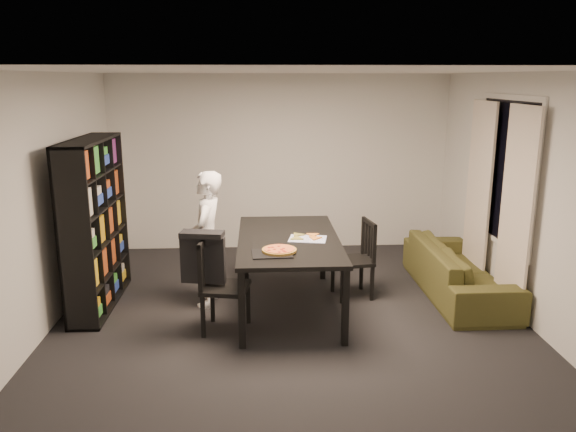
{
  "coord_description": "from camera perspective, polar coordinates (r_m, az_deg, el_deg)",
  "views": [
    {
      "loc": [
        -0.33,
        -5.56,
        2.54
      ],
      "look_at": [
        -0.0,
        0.46,
        1.05
      ],
      "focal_mm": 35.0,
      "sensor_mm": 36.0,
      "label": 1
    }
  ],
  "objects": [
    {
      "name": "room",
      "position": [
        5.7,
        0.29,
        1.32
      ],
      "size": [
        5.01,
        5.51,
        2.61
      ],
      "color": "black",
      "rests_on": "ground"
    },
    {
      "name": "window_pane",
      "position": [
        6.85,
        21.26,
        4.2
      ],
      "size": [
        0.02,
        1.4,
        1.6
      ],
      "primitive_type": "cube",
      "color": "black",
      "rests_on": "room"
    },
    {
      "name": "window_frame",
      "position": [
        6.85,
        21.22,
        4.2
      ],
      "size": [
        0.03,
        1.52,
        1.72
      ],
      "primitive_type": "cube",
      "color": "white",
      "rests_on": "room"
    },
    {
      "name": "curtain_left",
      "position": [
        6.42,
        22.17,
        0.33
      ],
      "size": [
        0.03,
        0.7,
        2.25
      ],
      "primitive_type": "cube",
      "color": "beige",
      "rests_on": "room"
    },
    {
      "name": "curtain_right",
      "position": [
        7.35,
        18.79,
        2.23
      ],
      "size": [
        0.03,
        0.7,
        2.25
      ],
      "primitive_type": "cube",
      "color": "beige",
      "rests_on": "room"
    },
    {
      "name": "bookshelf",
      "position": [
        6.62,
        -19.01,
        -0.8
      ],
      "size": [
        0.35,
        1.5,
        1.9
      ],
      "primitive_type": "cube",
      "color": "black",
      "rests_on": "room"
    },
    {
      "name": "dining_table",
      "position": [
        6.19,
        0.05,
        -2.89
      ],
      "size": [
        1.1,
        1.98,
        0.83
      ],
      "color": "black",
      "rests_on": "room"
    },
    {
      "name": "chair_left",
      "position": [
        5.77,
        -7.29,
        -6.35
      ],
      "size": [
        0.52,
        0.52,
        0.97
      ],
      "rotation": [
        0.0,
        0.0,
        1.4
      ],
      "color": "black",
      "rests_on": "room"
    },
    {
      "name": "chair_right",
      "position": [
        6.68,
        7.31,
        -3.79
      ],
      "size": [
        0.49,
        0.49,
        0.92
      ],
      "rotation": [
        0.0,
        0.0,
        -1.4
      ],
      "color": "black",
      "rests_on": "room"
    },
    {
      "name": "draped_jacket",
      "position": [
        5.72,
        -8.65,
        -3.94
      ],
      "size": [
        0.46,
        0.26,
        0.54
      ],
      "rotation": [
        0.0,
        0.0,
        1.4
      ],
      "color": "black",
      "rests_on": "chair_left"
    },
    {
      "name": "person",
      "position": [
        6.4,
        -8.22,
        -2.31
      ],
      "size": [
        0.45,
        0.61,
        1.54
      ],
      "primitive_type": "imported",
      "rotation": [
        0.0,
        0.0,
        -1.72
      ],
      "color": "white",
      "rests_on": "room"
    },
    {
      "name": "baking_tray",
      "position": [
        5.61,
        -1.63,
        -3.84
      ],
      "size": [
        0.42,
        0.34,
        0.01
      ],
      "primitive_type": "cube",
      "rotation": [
        0.0,
        0.0,
        0.05
      ],
      "color": "black",
      "rests_on": "dining_table"
    },
    {
      "name": "pepperoni_pizza",
      "position": [
        5.66,
        -0.89,
        -3.47
      ],
      "size": [
        0.35,
        0.35,
        0.03
      ],
      "rotation": [
        0.0,
        0.0,
        0.15
      ],
      "color": "olive",
      "rests_on": "dining_table"
    },
    {
      "name": "kitchen_towel",
      "position": [
        6.12,
        2.01,
        -2.34
      ],
      "size": [
        0.45,
        0.37,
        0.01
      ],
      "primitive_type": "cube",
      "rotation": [
        0.0,
        0.0,
        -0.19
      ],
      "color": "white",
      "rests_on": "dining_table"
    },
    {
      "name": "pizza_slices",
      "position": [
        6.18,
        1.77,
        -2.08
      ],
      "size": [
        0.38,
        0.32,
        0.01
      ],
      "primitive_type": null,
      "rotation": [
        0.0,
        0.0,
        -0.04
      ],
      "color": "#C7823E",
      "rests_on": "dining_table"
    },
    {
      "name": "sofa",
      "position": [
        7.05,
        16.93,
        -5.27
      ],
      "size": [
        0.81,
        2.06,
        0.6
      ],
      "primitive_type": "imported",
      "rotation": [
        0.0,
        0.0,
        1.57
      ],
      "color": "#3D3C18",
      "rests_on": "room"
    }
  ]
}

